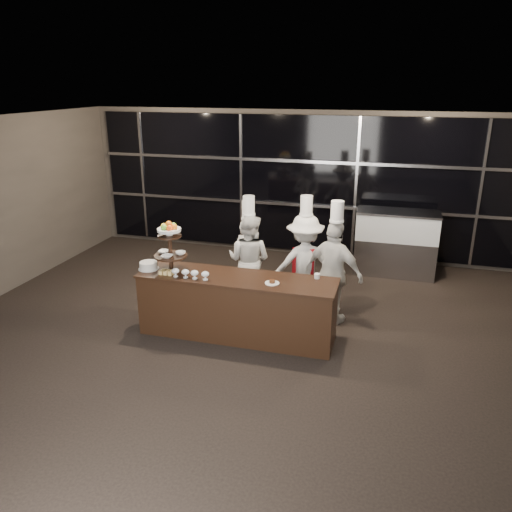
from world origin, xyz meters
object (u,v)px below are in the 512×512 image
(display_stand, at_px, (170,243))
(chef_a, at_px, (248,258))
(layer_cake, at_px, (149,266))
(chef_b, at_px, (249,259))
(buffet_counter, at_px, (237,306))
(display_case, at_px, (396,240))
(chef_c, at_px, (304,263))
(chef_d, at_px, (334,272))

(display_stand, xyz_separation_m, chef_a, (0.80, 1.23, -0.58))
(layer_cake, distance_m, chef_a, 1.73)
(chef_b, bearing_deg, chef_a, 114.16)
(buffet_counter, distance_m, display_stand, 1.33)
(layer_cake, xyz_separation_m, display_case, (3.49, 3.24, -0.29))
(layer_cake, xyz_separation_m, chef_c, (2.11, 1.16, -0.16))
(buffet_counter, distance_m, display_case, 3.85)
(buffet_counter, bearing_deg, chef_d, 32.29)
(chef_a, relative_size, chef_b, 0.94)
(chef_a, bearing_deg, display_stand, -123.14)
(chef_d, bearing_deg, display_case, 69.72)
(display_case, bearing_deg, layer_cake, -137.19)
(display_stand, height_order, chef_d, chef_d)
(layer_cake, relative_size, display_case, 0.20)
(display_stand, relative_size, display_case, 0.49)
(buffet_counter, distance_m, chef_a, 1.28)
(buffet_counter, relative_size, chef_b, 1.55)
(chef_b, bearing_deg, chef_c, -0.45)
(chef_b, bearing_deg, display_case, 42.02)
(layer_cake, relative_size, chef_a, 0.17)
(display_case, distance_m, chef_a, 3.06)
(chef_c, bearing_deg, display_case, 56.38)
(chef_a, relative_size, chef_d, 0.91)
(display_stand, relative_size, chef_a, 0.43)
(buffet_counter, xyz_separation_m, chef_a, (-0.20, 1.23, 0.29))
(display_stand, xyz_separation_m, chef_d, (2.27, 0.80, -0.51))
(chef_a, bearing_deg, display_case, 39.79)
(display_stand, height_order, chef_a, chef_a)
(layer_cake, relative_size, chef_b, 0.16)
(chef_a, distance_m, chef_d, 1.53)
(display_case, height_order, chef_a, chef_a)
(layer_cake, bearing_deg, buffet_counter, 2.14)
(display_stand, bearing_deg, buffet_counter, 0.01)
(buffet_counter, xyz_separation_m, display_case, (2.15, 3.19, 0.22))
(chef_d, bearing_deg, display_stand, -160.52)
(display_stand, bearing_deg, chef_b, 52.56)
(buffet_counter, xyz_separation_m, chef_d, (1.27, 0.80, 0.36))
(display_stand, bearing_deg, chef_a, 56.86)
(chef_a, bearing_deg, chef_d, -16.13)
(buffet_counter, height_order, layer_cake, layer_cake)
(display_stand, xyz_separation_m, layer_cake, (-0.34, -0.05, -0.37))
(display_stand, bearing_deg, display_case, 45.30)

